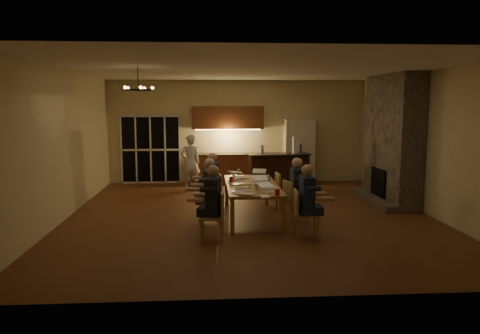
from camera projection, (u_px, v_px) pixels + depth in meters
name	position (u px, v px, depth m)	size (l,w,h in m)	color
floor	(249.00, 215.00, 10.47)	(9.00, 9.00, 0.00)	brown
back_wall	(237.00, 132.00, 14.73)	(8.00, 0.04, 3.20)	beige
left_wall	(62.00, 145.00, 9.99)	(0.04, 9.00, 3.20)	beige
right_wall	(427.00, 143.00, 10.53)	(0.04, 9.00, 3.20)	beige
ceiling	(250.00, 69.00, 10.04)	(8.00, 9.00, 0.04)	white
french_doors	(151.00, 150.00, 14.57)	(1.86, 0.08, 2.10)	black
fireplace	(392.00, 139.00, 11.69)	(0.58, 2.50, 3.20)	#72695A
kitchenette	(228.00, 145.00, 14.44)	(2.24, 0.68, 2.40)	brown
refrigerator	(298.00, 151.00, 14.57)	(0.90, 0.68, 2.00)	beige
dining_table	(252.00, 201.00, 10.16)	(1.10, 2.70, 0.75)	#A87E43
bar_island	(278.00, 172.00, 13.29)	(1.75, 0.68, 1.08)	black
chair_left_near	(212.00, 216.00, 8.50)	(0.44, 0.44, 0.89)	tan
chair_left_mid	(210.00, 203.00, 9.63)	(0.44, 0.44, 0.89)	tan
chair_left_far	(211.00, 194.00, 10.66)	(0.44, 0.44, 0.89)	tan
chair_right_near	(307.00, 214.00, 8.69)	(0.44, 0.44, 0.89)	tan
chair_right_mid	(296.00, 202.00, 9.77)	(0.44, 0.44, 0.89)	tan
chair_right_far	(286.00, 192.00, 10.84)	(0.44, 0.44, 0.89)	tan
person_left_near	(214.00, 203.00, 8.52)	(0.60, 0.60, 1.38)	#202229
person_right_near	(307.00, 201.00, 8.63)	(0.60, 0.60, 1.38)	#1C2547
person_left_mid	(210.00, 192.00, 9.57)	(0.60, 0.60, 1.38)	#3C4147
person_right_mid	(297.00, 191.00, 9.68)	(0.60, 0.60, 1.38)	#202229
person_left_far	(213.00, 182.00, 10.69)	(0.60, 0.60, 1.38)	#1C2547
standing_person	(190.00, 162.00, 13.39)	(0.59, 0.39, 1.61)	silver
chandelier	(138.00, 90.00, 9.24)	(0.59, 0.59, 0.03)	black
laptop_a	(246.00, 188.00, 8.98)	(0.32, 0.28, 0.23)	silver
laptop_b	(269.00, 186.00, 9.22)	(0.32, 0.28, 0.23)	silver
laptop_c	(238.00, 179.00, 10.08)	(0.32, 0.28, 0.23)	silver
laptop_d	(262.00, 179.00, 10.07)	(0.32, 0.28, 0.23)	silver
laptop_e	(237.00, 171.00, 11.23)	(0.32, 0.28, 0.23)	silver
laptop_f	(259.00, 172.00, 11.13)	(0.32, 0.28, 0.23)	silver
mug_front	(250.00, 186.00, 9.63)	(0.07, 0.07, 0.10)	white
mug_mid	(255.00, 177.00, 10.71)	(0.08, 0.08, 0.10)	white
mug_back	(234.00, 176.00, 10.90)	(0.08, 0.08, 0.10)	white
redcup_near	(277.00, 192.00, 8.88)	(0.09, 0.09, 0.12)	#B50C0C
redcup_mid	(231.00, 179.00, 10.40)	(0.09, 0.09, 0.12)	#B50C0C
can_silver	(257.00, 187.00, 9.44)	(0.07, 0.07, 0.12)	#B2B2B7
can_cola	(238.00, 172.00, 11.51)	(0.06, 0.06, 0.12)	#3F0F0C
can_right	(269.00, 179.00, 10.47)	(0.07, 0.07, 0.12)	#B2B2B7
plate_near	(271.00, 188.00, 9.60)	(0.23, 0.23, 0.02)	white
plate_left	(238.00, 192.00, 9.19)	(0.27, 0.27, 0.02)	white
plate_far	(266.00, 178.00, 10.92)	(0.26, 0.26, 0.02)	white
notepad	(265.00, 196.00, 8.74)	(0.16, 0.23, 0.01)	white
bar_bottle	(262.00, 150.00, 13.11)	(0.08, 0.08, 0.24)	#99999E
bar_blender	(295.00, 145.00, 13.24)	(0.15, 0.15, 0.46)	silver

